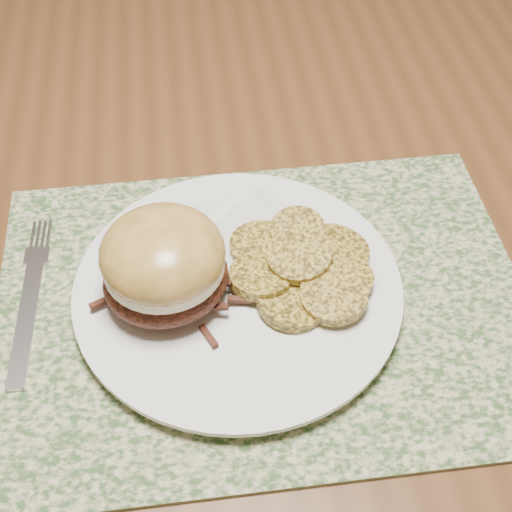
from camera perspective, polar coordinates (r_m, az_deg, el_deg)
The scene contains 7 objects.
ground at distance 1.37m, azimuth 2.24°, elevation -15.37°, with size 3.50×3.50×0.00m, color brown.
dining_table at distance 0.83m, azimuth 3.61°, elevation 5.53°, with size 1.50×0.90×0.75m.
placemat at distance 0.61m, azimuth 0.60°, elevation -3.79°, with size 0.45×0.33×0.00m, color #37542B.
dinner_plate at distance 0.60m, azimuth -1.45°, elevation -2.73°, with size 0.26×0.26×0.02m, color white.
pork_sandwich at distance 0.57m, azimuth -7.38°, elevation -0.62°, with size 0.13×0.13×0.08m.
roasted_potatoes at distance 0.60m, azimuth 3.82°, elevation -0.87°, with size 0.15×0.14×0.03m.
fork at distance 0.64m, azimuth -17.60°, elevation -3.11°, with size 0.02×0.18×0.00m.
Camera 1 is at (-0.13, -0.59, 1.23)m, focal length 50.00 mm.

